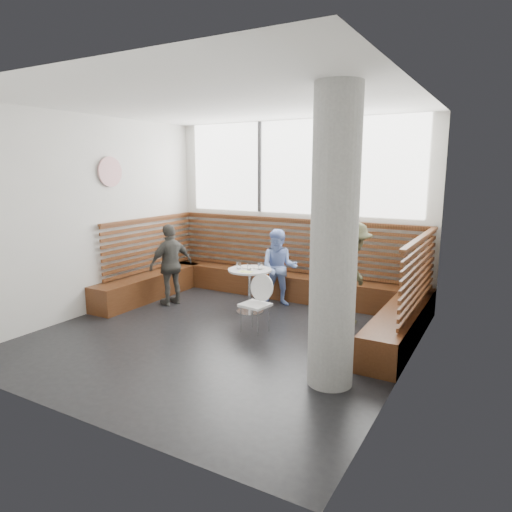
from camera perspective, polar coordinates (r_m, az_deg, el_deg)
The scene contains 15 objects.
room at distance 6.24m, azimuth -4.52°, elevation 3.93°, with size 5.00×5.00×3.20m.
booth at distance 7.96m, azimuth 2.75°, elevation -3.28°, with size 5.00×2.50×1.44m.
concrete_column at distance 4.86m, azimuth 9.74°, elevation 1.81°, with size 0.50×0.50×3.20m, color gray.
wall_art at distance 8.10m, azimuth -17.78°, elevation 10.00°, with size 0.50×0.50×0.03m, color white.
cafe_table at distance 7.50m, azimuth -0.77°, elevation -3.20°, with size 0.72×0.72×0.74m.
cafe_chair at distance 6.67m, azimuth 0.15°, elevation -5.36°, with size 0.40×0.39×0.83m.
adult_man at distance 7.00m, azimuth 11.83°, elevation -2.22°, with size 1.03×0.59×1.59m, color #4E5236.
child_back at distance 7.88m, azimuth 2.89°, elevation -1.49°, with size 0.65×0.50×1.33m, color #87A4EB.
child_left at distance 8.07m, azimuth -10.58°, elevation -1.06°, with size 0.83×0.35×1.42m, color #4A4943.
plate_near at distance 7.55m, azimuth -1.05°, elevation -1.44°, with size 0.20×0.20×0.01m, color white.
plate_far at distance 7.53m, azimuth 0.40°, elevation -1.46°, with size 0.21×0.21×0.01m, color white.
glass_left at distance 7.48m, azimuth -2.16°, elevation -1.16°, with size 0.07×0.07×0.12m, color white.
glass_mid at distance 7.40m, azimuth -0.87°, elevation -1.35°, with size 0.06×0.06×0.10m, color white.
glass_right at distance 7.42m, azimuth 0.52°, elevation -1.26°, with size 0.07×0.07×0.11m, color white.
menu_card at distance 7.26m, azimuth -1.32°, elevation -1.97°, with size 0.21×0.15×0.00m, color #A5C64C.
Camera 1 is at (3.47, -5.12, 2.35)m, focal length 32.00 mm.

